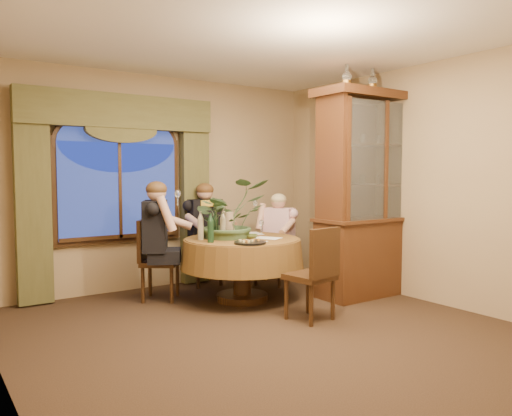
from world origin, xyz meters
TOP-DOWN VIEW (x-y plane):
  - floor at (0.00, 0.00)m, footprint 5.00×5.00m
  - wall_back at (0.00, 2.50)m, footprint 4.50×0.00m
  - wall_right at (2.25, 0.00)m, footprint 0.00×5.00m
  - ceiling at (0.00, 0.00)m, footprint 5.00×5.00m
  - window at (-0.60, 2.43)m, footprint 1.62×0.10m
  - arched_transom at (-0.60, 2.43)m, footprint 1.60×0.06m
  - drapery_left at (-1.63, 2.38)m, footprint 0.38×0.14m
  - drapery_right at (0.43, 2.38)m, footprint 0.38×0.14m
  - swag_valance at (-0.60, 2.35)m, footprint 2.45×0.16m
  - dining_table at (0.45, 1.21)m, footprint 1.86×1.86m
  - china_cabinet at (1.96, 0.59)m, footprint 1.54×0.61m
  - oil_lamp_left at (1.52, 0.59)m, footprint 0.11×0.11m
  - oil_lamp_center at (1.96, 0.59)m, footprint 0.11×0.11m
  - oil_lamp_right at (2.40, 0.59)m, footprint 0.11×0.11m
  - chair_right at (1.27, 1.73)m, footprint 0.58×0.58m
  - chair_back_right at (0.48, 2.23)m, footprint 0.43×0.43m
  - chair_back at (-0.34, 1.80)m, footprint 0.59×0.59m
  - chair_front_left at (0.60, 0.16)m, footprint 0.48×0.48m
  - person_pink at (1.34, 1.67)m, footprint 0.57×0.58m
  - person_back at (-0.44, 1.69)m, footprint 0.66×0.67m
  - person_scarf at (0.49, 2.23)m, footprint 0.52×0.48m
  - stoneware_vase at (0.33, 1.33)m, footprint 0.16×0.16m
  - centerpiece_plant at (0.36, 1.37)m, footprint 0.91×1.01m
  - olive_bowl at (0.53, 1.14)m, footprint 0.15×0.15m
  - cheese_platter at (0.26, 0.76)m, footprint 0.35×0.35m
  - wine_bottle_0 at (-0.04, 1.10)m, footprint 0.07×0.07m
  - wine_bottle_1 at (-0.03, 1.36)m, footprint 0.07×0.07m
  - wine_bottle_2 at (0.18, 1.38)m, footprint 0.07×0.07m
  - wine_bottle_3 at (0.20, 1.24)m, footprint 0.07×0.07m
  - tasting_paper_0 at (0.69, 1.02)m, footprint 0.32×0.36m
  - tasting_paper_1 at (0.79, 1.49)m, footprint 0.28×0.34m
  - tasting_paper_2 at (0.37, 0.88)m, footprint 0.31×0.36m
  - wine_glass_person_pink at (0.89, 1.43)m, footprint 0.07×0.07m
  - wine_glass_person_back at (0.02, 1.45)m, footprint 0.07×0.07m
  - wine_glass_person_scarf at (0.47, 1.70)m, footprint 0.07×0.07m

SIDE VIEW (x-z plane):
  - floor at x=0.00m, z-range 0.00..0.00m
  - dining_table at x=0.45m, z-range 0.00..0.75m
  - chair_right at x=1.27m, z-range 0.00..0.96m
  - chair_back_right at x=0.48m, z-range 0.00..0.96m
  - chair_back at x=-0.34m, z-range 0.00..0.96m
  - chair_front_left at x=0.60m, z-range 0.00..0.96m
  - person_pink at x=1.34m, z-range 0.00..1.25m
  - person_scarf at x=0.49m, z-range 0.00..1.39m
  - person_back at x=-0.44m, z-range 0.00..1.43m
  - tasting_paper_0 at x=0.69m, z-range 0.75..0.76m
  - tasting_paper_1 at x=0.79m, z-range 0.75..0.76m
  - tasting_paper_2 at x=0.37m, z-range 0.75..0.76m
  - cheese_platter at x=0.26m, z-range 0.75..0.77m
  - olive_bowl at x=0.53m, z-range 0.75..0.80m
  - wine_glass_person_pink at x=0.89m, z-range 0.75..0.93m
  - wine_glass_person_back at x=0.02m, z-range 0.75..0.93m
  - wine_glass_person_scarf at x=0.47m, z-range 0.75..0.93m
  - stoneware_vase at x=0.33m, z-range 0.75..1.06m
  - wine_bottle_0 at x=-0.04m, z-range 0.75..1.08m
  - wine_bottle_1 at x=-0.03m, z-range 0.75..1.08m
  - wine_bottle_2 at x=0.18m, z-range 0.75..1.08m
  - wine_bottle_3 at x=0.20m, z-range 0.75..1.08m
  - drapery_left at x=-1.63m, z-range 0.02..2.34m
  - drapery_right at x=0.43m, z-range 0.02..2.34m
  - china_cabinet at x=1.96m, z-range 0.00..2.51m
  - window at x=-0.60m, z-range 0.64..1.96m
  - centerpiece_plant at x=0.36m, z-range 0.95..1.74m
  - wall_back at x=0.00m, z-range -0.85..3.65m
  - wall_right at x=2.25m, z-range -1.10..3.90m
  - arched_transom at x=-0.60m, z-range 1.86..2.30m
  - swag_valance at x=-0.60m, z-range 2.07..2.49m
  - oil_lamp_left at x=1.52m, z-range 2.51..2.85m
  - oil_lamp_center at x=1.96m, z-range 2.51..2.85m
  - oil_lamp_right at x=2.40m, z-range 2.51..2.85m
  - ceiling at x=0.00m, z-range 2.80..2.80m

